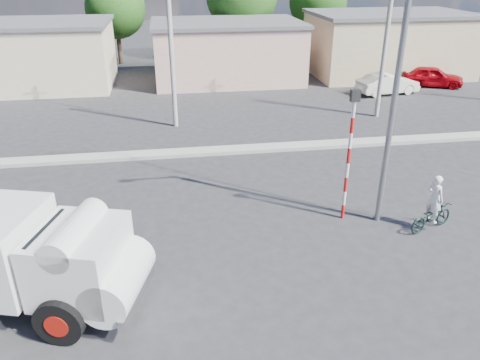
{
  "coord_description": "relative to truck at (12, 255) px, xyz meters",
  "views": [
    {
      "loc": [
        -2.28,
        -11.42,
        7.83
      ],
      "look_at": [
        -0.15,
        2.24,
        1.3
      ],
      "focal_mm": 35.0,
      "sensor_mm": 36.0,
      "label": 1
    }
  ],
  "objects": [
    {
      "name": "car_red",
      "position": [
        21.72,
        19.18,
        -0.76
      ],
      "size": [
        4.28,
        2.97,
        1.35
      ],
      "primitive_type": "imported",
      "rotation": [
        0.0,
        0.0,
        1.19
      ],
      "color": "#96020A",
      "rests_on": "ground"
    },
    {
      "name": "building_row",
      "position": [
        7.33,
        23.37,
        0.7
      ],
      "size": [
        37.8,
        7.3,
        4.44
      ],
      "color": "beige",
      "rests_on": "ground"
    },
    {
      "name": "bicycle",
      "position": [
        11.93,
        1.76,
        -0.98
      ],
      "size": [
        1.84,
        1.18,
        0.91
      ],
      "primitive_type": "imported",
      "rotation": [
        0.0,
        0.0,
        1.93
      ],
      "color": "black",
      "rests_on": "ground"
    },
    {
      "name": "tree_row",
      "position": [
        3.96,
        29.98,
        3.39
      ],
      "size": [
        34.13,
        7.32,
        8.1
      ],
      "color": "#38281E",
      "rests_on": "ground"
    },
    {
      "name": "streetlight",
      "position": [
        10.37,
        2.57,
        3.53
      ],
      "size": [
        2.34,
        0.22,
        9.0
      ],
      "color": "slate",
      "rests_on": "ground"
    },
    {
      "name": "utility_poles",
      "position": [
        9.48,
        13.37,
        2.64
      ],
      "size": [
        35.4,
        0.24,
        8.0
      ],
      "color": "#99968E",
      "rests_on": "ground"
    },
    {
      "name": "traffic_pole",
      "position": [
        9.43,
        2.87,
        1.16
      ],
      "size": [
        0.28,
        0.18,
        4.36
      ],
      "color": "red",
      "rests_on": "ground"
    },
    {
      "name": "car_cream",
      "position": [
        17.84,
        17.73,
        -0.77
      ],
      "size": [
        4.19,
        2.06,
        1.32
      ],
      "primitive_type": "imported",
      "rotation": [
        0.0,
        0.0,
        1.74
      ],
      "color": "silver",
      "rests_on": "ground"
    },
    {
      "name": "cyclist",
      "position": [
        11.93,
        1.76,
        -0.64
      ],
      "size": [
        0.56,
        0.67,
        1.59
      ],
      "primitive_type": "imported",
      "rotation": [
        0.0,
        0.0,
        1.93
      ],
      "color": "white",
      "rests_on": "ground"
    },
    {
      "name": "median",
      "position": [
        6.23,
        9.37,
        -1.35
      ],
      "size": [
        40.0,
        0.8,
        0.16
      ],
      "primitive_type": "cube",
      "color": "#99968E",
      "rests_on": "ground"
    },
    {
      "name": "ground_plane",
      "position": [
        6.23,
        1.37,
        -1.43
      ],
      "size": [
        120.0,
        120.0,
        0.0
      ],
      "primitive_type": "plane",
      "color": "#2B2B2D",
      "rests_on": "ground"
    },
    {
      "name": "truck",
      "position": [
        0.0,
        0.0,
        0.0
      ],
      "size": [
        6.64,
        3.93,
        2.58
      ],
      "rotation": [
        0.0,
        0.0,
        -0.29
      ],
      "color": "black",
      "rests_on": "ground"
    }
  ]
}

